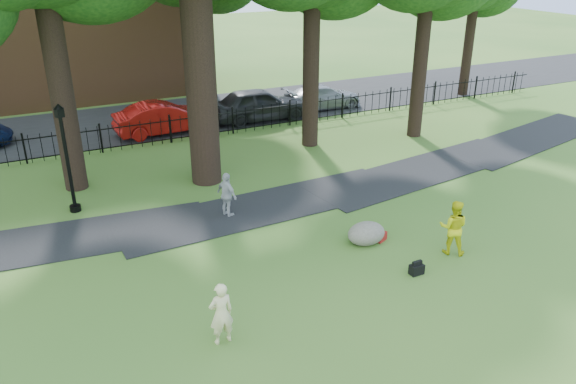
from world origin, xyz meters
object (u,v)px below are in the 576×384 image
lamppost (67,160)px  red_sedan (163,118)px  man (453,227)px  boulder (366,232)px  woman (221,313)px

lamppost → red_sedan: size_ratio=0.81×
man → boulder: bearing=0.0°
boulder → woman: bearing=-155.8°
lamppost → red_sedan: (4.92, 7.05, -1.06)m
red_sedan → man: bearing=-166.2°
boulder → lamppost: lamppost is taller
man → woman: bearing=47.8°
boulder → lamppost: size_ratio=0.32×
woman → boulder: woman is taller
woman → lamppost: lamppost is taller
woman → man: size_ratio=0.93×
woman → red_sedan: bearing=-102.5°
man → red_sedan: bearing=-32.0°
boulder → lamppost: (-7.54, 6.13, 1.46)m
woman → boulder: (5.47, 2.46, -0.42)m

